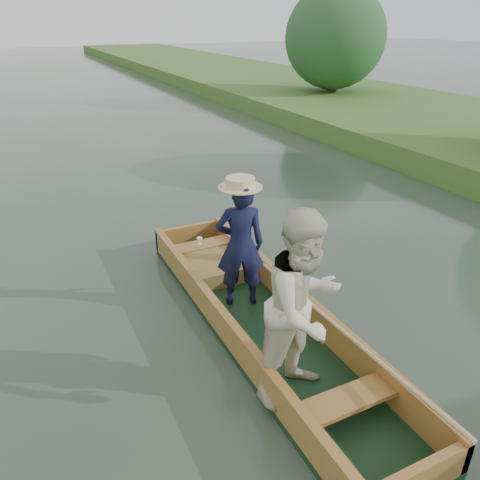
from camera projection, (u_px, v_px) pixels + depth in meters
name	position (u px, v px, depth m)	size (l,w,h in m)	color
ground	(262.00, 330.00, 5.64)	(120.00, 120.00, 0.00)	#283D30
trees_far	(148.00, 55.00, 12.04)	(23.09, 15.88, 4.60)	#47331E
punt	(271.00, 296.00, 5.04)	(1.28, 5.06, 1.99)	black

